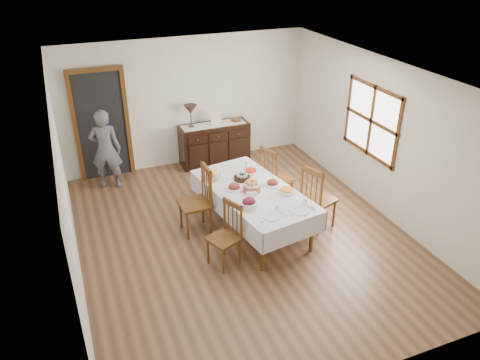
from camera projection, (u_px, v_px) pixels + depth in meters
name	position (u px, v px, depth m)	size (l,w,h in m)	color
ground	(242.00, 235.00, 7.54)	(6.00, 6.00, 0.00)	brown
room_shell	(223.00, 132.00, 7.07)	(5.02, 6.02, 2.65)	white
dining_table	(253.00, 195.00, 7.34)	(1.48, 2.37, 0.76)	silver
chair_left_near	(226.00, 234.00, 6.69)	(0.53, 0.53, 0.97)	#583212
chair_left_far	(198.00, 200.00, 7.40)	(0.48, 0.48, 1.13)	#583212
chair_right_near	(317.00, 197.00, 7.48)	(0.59, 0.59, 1.12)	#583212
chair_right_far	(275.00, 177.00, 8.11)	(0.58, 0.58, 1.11)	#583212
sideboard	(215.00, 144.00, 9.73)	(1.43, 0.52, 0.86)	black
person	(105.00, 147.00, 8.60)	(0.52, 0.33, 1.65)	#545760
bread_basket	(252.00, 186.00, 7.22)	(0.28, 0.28, 0.18)	brown
egg_basket	(242.00, 177.00, 7.58)	(0.27, 0.27, 0.11)	black
ham_platter_a	(234.00, 187.00, 7.31)	(0.32, 0.32, 0.11)	silver
ham_platter_b	(273.00, 183.00, 7.43)	(0.30, 0.30, 0.11)	silver
beet_bowl	(249.00, 204.00, 6.79)	(0.25, 0.25, 0.16)	silver
carrot_bowl	(251.00, 172.00, 7.76)	(0.23, 0.23, 0.08)	silver
pineapple_bowl	(213.00, 175.00, 7.58)	(0.23, 0.23, 0.14)	tan
casserole_dish	(287.00, 191.00, 7.19)	(0.26, 0.26, 0.07)	silver
butter_dish	(251.00, 194.00, 7.11)	(0.15, 0.11, 0.07)	silver
setting_left	(273.00, 213.00, 6.64)	(0.44, 0.31, 0.10)	silver
setting_right	(302.00, 208.00, 6.78)	(0.44, 0.31, 0.10)	silver
glass_far_a	(221.00, 173.00, 7.69)	(0.07, 0.07, 0.10)	white
glass_far_b	(247.00, 164.00, 7.99)	(0.07, 0.07, 0.11)	white
runner	(213.00, 125.00, 9.51)	(1.30, 0.35, 0.01)	white
table_lamp	(190.00, 110.00, 9.24)	(0.26, 0.26, 0.46)	brown
picture_frame	(216.00, 118.00, 9.44)	(0.22, 0.08, 0.28)	beige
deco_bowl	(236.00, 120.00, 9.68)	(0.20, 0.20, 0.06)	#583212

